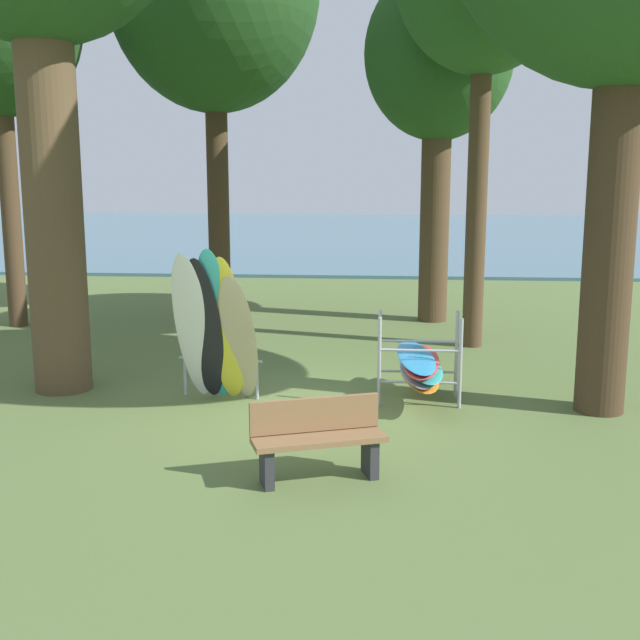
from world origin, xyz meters
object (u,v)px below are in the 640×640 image
park_bench (318,438)px  tree_deep_back (439,61)px  board_storage_rack (419,365)px  leaning_board_pile (215,330)px

park_bench → tree_deep_back: bearing=79.4°
tree_deep_back → board_storage_rack: size_ratio=3.47×
tree_deep_back → leaning_board_pile: bearing=-117.4°
leaning_board_pile → board_storage_rack: (2.84, 0.28, -0.51)m
tree_deep_back → leaning_board_pile: tree_deep_back is taller
tree_deep_back → board_storage_rack: bearing=-95.0°
tree_deep_back → park_bench: bearing=-100.6°
board_storage_rack → leaning_board_pile: bearing=-174.3°
tree_deep_back → park_bench: 10.67m
leaning_board_pile → tree_deep_back: bearing=62.6°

